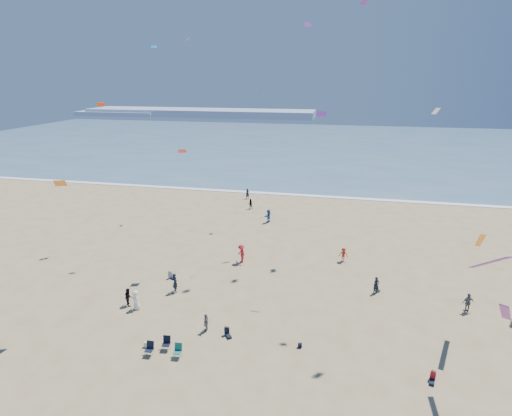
# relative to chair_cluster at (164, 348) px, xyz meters

# --- Properties ---
(ground) EXTENTS (220.00, 220.00, 0.00)m
(ground) POSITION_rel_chair_cluster_xyz_m (3.70, -4.17, -0.50)
(ground) COLOR tan
(ground) RESTS_ON ground
(ocean) EXTENTS (220.00, 100.00, 0.06)m
(ocean) POSITION_rel_chair_cluster_xyz_m (3.70, 90.83, -0.47)
(ocean) COLOR #476B84
(ocean) RESTS_ON ground
(surf_line) EXTENTS (220.00, 1.20, 0.08)m
(surf_line) POSITION_rel_chair_cluster_xyz_m (3.70, 40.83, -0.46)
(surf_line) COLOR white
(surf_line) RESTS_ON ground
(headland_far) EXTENTS (110.00, 20.00, 3.20)m
(headland_far) POSITION_rel_chair_cluster_xyz_m (-56.30, 165.83, 1.10)
(headland_far) COLOR #7A8EA8
(headland_far) RESTS_ON ground
(headland_near) EXTENTS (40.00, 14.00, 2.00)m
(headland_near) POSITION_rel_chair_cluster_xyz_m (-96.30, 160.83, 0.50)
(headland_near) COLOR #7A8EA8
(headland_near) RESTS_ON ground
(standing_flyers) EXTENTS (31.67, 47.49, 1.95)m
(standing_flyers) POSITION_rel_chair_cluster_xyz_m (5.99, 12.23, 0.34)
(standing_flyers) COLOR slate
(standing_flyers) RESTS_ON ground
(seated_group) EXTENTS (22.69, 22.30, 0.84)m
(seated_group) POSITION_rel_chair_cluster_xyz_m (6.37, -0.45, -0.08)
(seated_group) COLOR white
(seated_group) RESTS_ON ground
(chair_cluster) EXTENTS (2.63, 1.44, 1.00)m
(chair_cluster) POSITION_rel_chair_cluster_xyz_m (0.00, 0.00, 0.00)
(chair_cluster) COLOR black
(chair_cluster) RESTS_ON ground
(white_tote) EXTENTS (0.35, 0.20, 0.40)m
(white_tote) POSITION_rel_chair_cluster_xyz_m (-1.58, 0.48, -0.30)
(white_tote) COLOR silver
(white_tote) RESTS_ON ground
(black_backpack) EXTENTS (0.30, 0.22, 0.38)m
(black_backpack) POSITION_rel_chair_cluster_xyz_m (-0.39, 1.19, -0.31)
(black_backpack) COLOR black
(black_backpack) RESTS_ON ground
(navy_bag) EXTENTS (0.28, 0.18, 0.34)m
(navy_bag) POSITION_rel_chair_cluster_xyz_m (9.14, 2.68, -0.33)
(navy_bag) COLOR black
(navy_bag) RESTS_ON ground
(kites_aloft) EXTENTS (43.38, 42.28, 28.90)m
(kites_aloft) POSITION_rel_chair_cluster_xyz_m (13.58, 8.32, 14.10)
(kites_aloft) COLOR red
(kites_aloft) RESTS_ON ground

